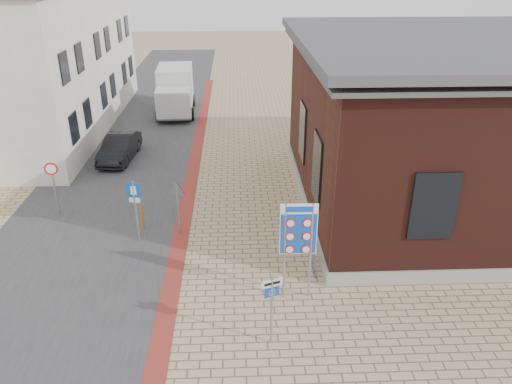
{
  "coord_description": "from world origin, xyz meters",
  "views": [
    {
      "loc": [
        0.15,
        -11.99,
        9.57
      ],
      "look_at": [
        0.8,
        3.43,
        2.2
      ],
      "focal_mm": 35.0,
      "sensor_mm": 36.0,
      "label": 1
    }
  ],
  "objects_px": {
    "box_truck": "(175,90)",
    "bollard": "(142,217)",
    "border_sign": "(298,231)",
    "parking_sign": "(135,201)",
    "essen_sign": "(272,300)",
    "sedan": "(119,148)"
  },
  "relations": [
    {
      "from": "border_sign",
      "to": "essen_sign",
      "type": "bearing_deg",
      "value": -113.43
    },
    {
      "from": "parking_sign",
      "to": "border_sign",
      "type": "bearing_deg",
      "value": -21.28
    },
    {
      "from": "box_truck",
      "to": "parking_sign",
      "type": "relative_size",
      "value": 2.34
    },
    {
      "from": "sedan",
      "to": "border_sign",
      "type": "relative_size",
      "value": 1.21
    },
    {
      "from": "essen_sign",
      "to": "parking_sign",
      "type": "bearing_deg",
      "value": 110.02
    },
    {
      "from": "border_sign",
      "to": "essen_sign",
      "type": "distance_m",
      "value": 2.37
    },
    {
      "from": "box_truck",
      "to": "parking_sign",
      "type": "height_order",
      "value": "box_truck"
    },
    {
      "from": "border_sign",
      "to": "parking_sign",
      "type": "relative_size",
      "value": 1.34
    },
    {
      "from": "box_truck",
      "to": "border_sign",
      "type": "bearing_deg",
      "value": -77.23
    },
    {
      "from": "parking_sign",
      "to": "sedan",
      "type": "bearing_deg",
      "value": 117.72
    },
    {
      "from": "parking_sign",
      "to": "bollard",
      "type": "relative_size",
      "value": 2.59
    },
    {
      "from": "box_truck",
      "to": "essen_sign",
      "type": "height_order",
      "value": "box_truck"
    },
    {
      "from": "border_sign",
      "to": "essen_sign",
      "type": "relative_size",
      "value": 1.46
    },
    {
      "from": "sedan",
      "to": "essen_sign",
      "type": "xyz_separation_m",
      "value": [
        6.84,
        -13.78,
        0.8
      ]
    },
    {
      "from": "sedan",
      "to": "parking_sign",
      "type": "distance_m",
      "value": 8.63
    },
    {
      "from": "border_sign",
      "to": "box_truck",
      "type": "bearing_deg",
      "value": 106.82
    },
    {
      "from": "box_truck",
      "to": "bollard",
      "type": "xyz_separation_m",
      "value": [
        0.31,
        -15.64,
        -1.03
      ]
    },
    {
      "from": "sedan",
      "to": "essen_sign",
      "type": "height_order",
      "value": "essen_sign"
    },
    {
      "from": "essen_sign",
      "to": "parking_sign",
      "type": "distance_m",
      "value": 7.14
    },
    {
      "from": "box_truck",
      "to": "essen_sign",
      "type": "relative_size",
      "value": 2.56
    },
    {
      "from": "border_sign",
      "to": "essen_sign",
      "type": "xyz_separation_m",
      "value": [
        -0.91,
        -2.0,
        -0.89
      ]
    },
    {
      "from": "sedan",
      "to": "border_sign",
      "type": "distance_m",
      "value": 14.2
    }
  ]
}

